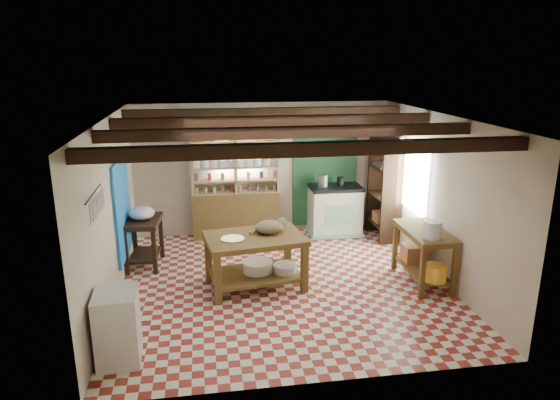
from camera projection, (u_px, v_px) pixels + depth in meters
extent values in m
cube|color=maroon|center=(283.00, 284.00, 7.84)|extent=(5.00, 5.00, 0.02)
cube|color=#3F3F44|center=(283.00, 117.00, 7.12)|extent=(5.00, 5.00, 0.02)
cube|color=beige|center=(263.00, 169.00, 9.85)|extent=(5.00, 0.04, 2.60)
cube|color=beige|center=(323.00, 273.00, 5.10)|extent=(5.00, 0.04, 2.60)
cube|color=beige|center=(110.00, 212.00, 7.10)|extent=(0.04, 5.00, 2.60)
cube|color=beige|center=(439.00, 198.00, 7.85)|extent=(0.04, 5.00, 2.60)
cube|color=black|center=(283.00, 126.00, 7.15)|extent=(5.00, 3.80, 0.15)
cube|color=blue|center=(123.00, 208.00, 8.02)|extent=(0.04, 1.40, 1.60)
cube|color=#1D4A2A|center=(324.00, 170.00, 10.02)|extent=(1.30, 0.04, 2.30)
cube|color=white|center=(237.00, 150.00, 9.65)|extent=(0.90, 0.02, 0.80)
cube|color=white|center=(413.00, 177.00, 8.77)|extent=(0.02, 1.30, 1.20)
cube|color=black|center=(94.00, 204.00, 5.84)|extent=(0.06, 0.90, 0.28)
cube|color=black|center=(331.00, 126.00, 9.37)|extent=(0.86, 0.12, 0.36)
cube|color=tan|center=(236.00, 182.00, 9.64)|extent=(1.70, 0.34, 2.20)
cube|color=black|center=(384.00, 188.00, 9.61)|extent=(0.40, 0.86, 2.00)
cube|color=brown|center=(255.00, 261.00, 7.65)|extent=(1.58, 1.16, 0.83)
cube|color=white|center=(335.00, 210.00, 9.95)|extent=(1.01, 0.69, 0.99)
cube|color=black|center=(144.00, 243.00, 8.41)|extent=(0.63, 0.87, 0.84)
cube|color=silver|center=(118.00, 327.00, 5.77)|extent=(0.50, 0.60, 0.86)
cube|color=brown|center=(423.00, 256.00, 7.79)|extent=(0.63, 1.22, 0.87)
ellipsoid|color=#8E7953|center=(270.00, 227.00, 7.63)|extent=(0.53, 0.46, 0.20)
cylinder|color=#AEAEB6|center=(233.00, 239.00, 7.39)|extent=(0.39, 0.39, 0.02)
cylinder|color=silver|center=(258.00, 266.00, 7.75)|extent=(0.53, 0.53, 0.16)
cylinder|color=silver|center=(285.00, 268.00, 7.73)|extent=(0.41, 0.41, 0.13)
cylinder|color=#AEAEB6|center=(323.00, 181.00, 9.75)|extent=(0.20, 0.20, 0.22)
cylinder|color=black|center=(340.00, 181.00, 9.81)|extent=(0.14, 0.14, 0.18)
ellipsoid|color=silver|center=(142.00, 213.00, 8.26)|extent=(0.46, 0.46, 0.21)
cylinder|color=silver|center=(433.00, 230.00, 7.30)|extent=(0.26, 0.26, 0.26)
cube|color=#A36B41|center=(415.00, 253.00, 8.10)|extent=(0.40, 0.32, 0.27)
cylinder|color=gold|center=(435.00, 273.00, 7.39)|extent=(0.34, 0.34, 0.24)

